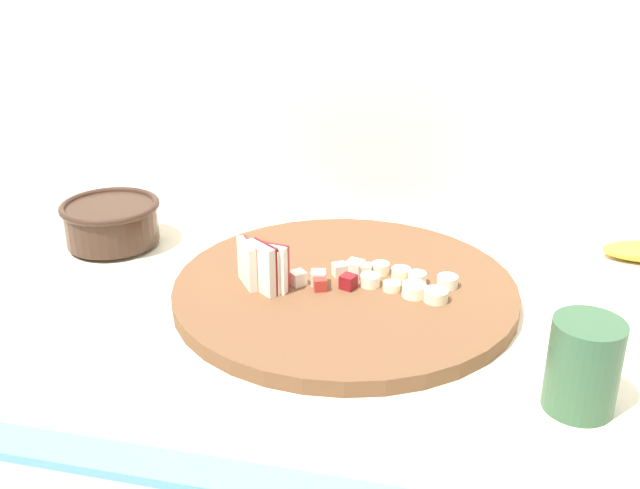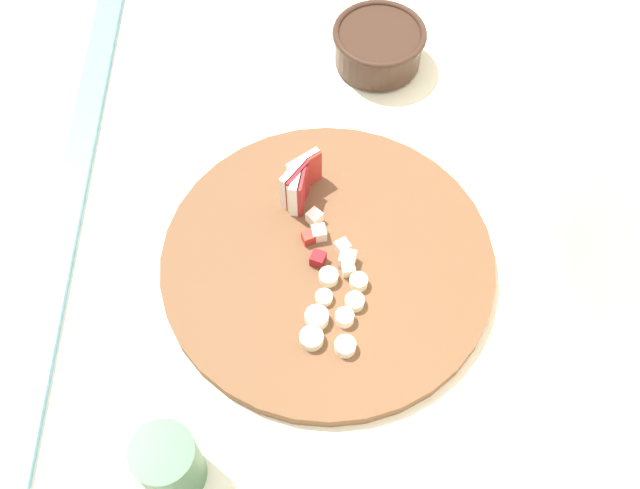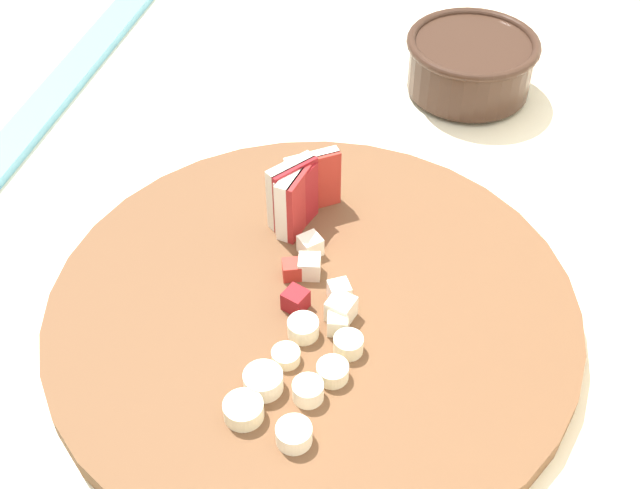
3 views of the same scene
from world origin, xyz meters
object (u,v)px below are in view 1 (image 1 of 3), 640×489
(ceramic_bowl, at_px, (111,221))
(small_jar, at_px, (583,366))
(cutting_board, at_px, (345,290))
(banana_slice_rows, at_px, (411,283))
(apple_wedge_fan, at_px, (263,267))
(apple_dice_pile, at_px, (336,275))

(ceramic_bowl, xyz_separation_m, small_jar, (0.63, -0.25, 0.01))
(cutting_board, height_order, ceramic_bowl, ceramic_bowl)
(banana_slice_rows, relative_size, ceramic_bowl, 0.84)
(banana_slice_rows, bearing_deg, cutting_board, -175.97)
(banana_slice_rows, distance_m, ceramic_bowl, 0.45)
(apple_wedge_fan, xyz_separation_m, apple_dice_pile, (0.08, 0.04, -0.02))
(cutting_board, relative_size, banana_slice_rows, 3.62)
(cutting_board, height_order, small_jar, small_jar)
(small_jar, bearing_deg, apple_dice_pile, 148.07)
(apple_wedge_fan, xyz_separation_m, ceramic_bowl, (-0.27, 0.12, -0.01))
(cutting_board, bearing_deg, apple_dice_pile, 169.30)
(apple_dice_pile, xyz_separation_m, ceramic_bowl, (-0.35, 0.08, 0.01))
(apple_dice_pile, height_order, ceramic_bowl, ceramic_bowl)
(banana_slice_rows, distance_m, small_jar, 0.26)
(ceramic_bowl, bearing_deg, apple_dice_pile, -12.73)
(apple_wedge_fan, bearing_deg, banana_slice_rows, 13.62)
(cutting_board, distance_m, apple_wedge_fan, 0.11)
(apple_dice_pile, bearing_deg, ceramic_bowl, 167.27)
(apple_dice_pile, distance_m, ceramic_bowl, 0.36)
(cutting_board, height_order, apple_dice_pile, apple_dice_pile)
(apple_wedge_fan, distance_m, banana_slice_rows, 0.18)
(cutting_board, height_order, banana_slice_rows, banana_slice_rows)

